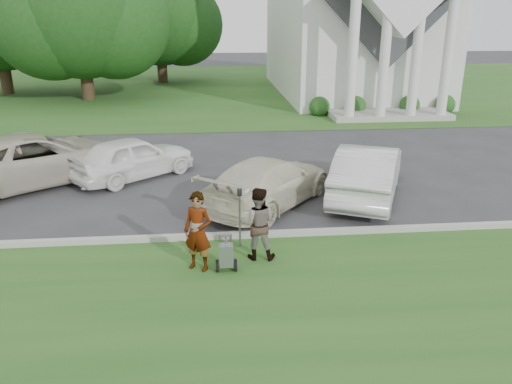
{
  "coord_description": "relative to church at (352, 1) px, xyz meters",
  "views": [
    {
      "loc": [
        -0.38,
        -10.6,
        5.25
      ],
      "look_at": [
        0.61,
        0.0,
        1.4
      ],
      "focal_mm": 35.0,
      "sensor_mm": 36.0,
      "label": 1
    }
  ],
  "objects": [
    {
      "name": "car_b",
      "position": [
        -11.97,
        -17.5,
        -5.23
      ],
      "size": [
        4.28,
        3.95,
        1.42
      ],
      "primitive_type": "imported",
      "rotation": [
        0.0,
        0.0,
        2.26
      ],
      "color": "white",
      "rests_on": "ground"
    },
    {
      "name": "church",
      "position": [
        0.0,
        0.0,
        0.0
      ],
      "size": [
        9.19,
        19.0,
        24.1
      ],
      "color": "white",
      "rests_on": "ground"
    },
    {
      "name": "person_left",
      "position": [
        -9.71,
        -24.05,
        -5.07
      ],
      "size": [
        0.75,
        0.66,
        1.74
      ],
      "primitive_type": "imported",
      "rotation": [
        0.0,
        0.0,
        -0.47
      ],
      "color": "#999999",
      "rests_on": "ground"
    },
    {
      "name": "car_a",
      "position": [
        -14.97,
        -17.74,
        -5.12
      ],
      "size": [
        6.33,
        5.65,
        1.63
      ],
      "primitive_type": "imported",
      "rotation": [
        0.0,
        0.0,
        2.2
      ],
      "color": "beige",
      "rests_on": "ground"
    },
    {
      "name": "grass_strip",
      "position": [
        -9.0,
        -26.11,
        -5.93
      ],
      "size": [
        80.0,
        7.0,
        0.01
      ],
      "primitive_type": "cube",
      "color": "#26541C",
      "rests_on": "ground"
    },
    {
      "name": "ground",
      "position": [
        -9.0,
        -23.11,
        -5.94
      ],
      "size": [
        120.0,
        120.0,
        0.0
      ],
      "primitive_type": "plane",
      "color": "#333335",
      "rests_on": "ground"
    },
    {
      "name": "striping_cart",
      "position": [
        -9.13,
        -24.18,
        -5.58
      ],
      "size": [
        0.46,
        0.9,
        0.84
      ],
      "rotation": [
        0.0,
        0.0,
        -0.01
      ],
      "color": "black",
      "rests_on": "ground"
    },
    {
      "name": "car_c",
      "position": [
        -7.77,
        -20.37,
        -5.25
      ],
      "size": [
        4.53,
        4.93,
        1.39
      ],
      "primitive_type": "imported",
      "rotation": [
        0.0,
        0.0,
        2.46
      ],
      "color": "beige",
      "rests_on": "ground"
    },
    {
      "name": "car_d",
      "position": [
        -4.77,
        -19.96,
        -5.14
      ],
      "size": [
        3.48,
        5.09,
        1.59
      ],
      "primitive_type": "imported",
      "rotation": [
        0.0,
        0.0,
        2.73
      ],
      "color": "silver",
      "rests_on": "ground"
    },
    {
      "name": "tree_left",
      "position": [
        -17.01,
        -1.13,
        -0.83
      ],
      "size": [
        10.63,
        8.4,
        9.71
      ],
      "color": "#332316",
      "rests_on": "ground"
    },
    {
      "name": "person_right",
      "position": [
        -8.41,
        -23.65,
        -5.11
      ],
      "size": [
        0.89,
        0.73,
        1.67
      ],
      "primitive_type": "imported",
      "rotation": [
        0.0,
        0.0,
        3.01
      ],
      "color": "#999999",
      "rests_on": "ground"
    },
    {
      "name": "church_lawn",
      "position": [
        -9.0,
        3.89,
        -5.93
      ],
      "size": [
        80.0,
        30.0,
        0.01
      ],
      "primitive_type": "cube",
      "color": "#26541C",
      "rests_on": "ground"
    },
    {
      "name": "tree_back",
      "position": [
        -13.01,
        6.87,
        -1.21
      ],
      "size": [
        9.61,
        7.6,
        8.89
      ],
      "color": "#332316",
      "rests_on": "ground"
    },
    {
      "name": "curb",
      "position": [
        -9.0,
        -22.56,
        -5.86
      ],
      "size": [
        80.0,
        0.18,
        0.15
      ],
      "primitive_type": "cube",
      "color": "#9E9E93",
      "rests_on": "ground"
    },
    {
      "name": "parking_meter_near",
      "position": [
        -8.76,
        -23.03,
        -5.0
      ],
      "size": [
        0.11,
        0.1,
        1.49
      ],
      "color": "gray",
      "rests_on": "ground"
    }
  ]
}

